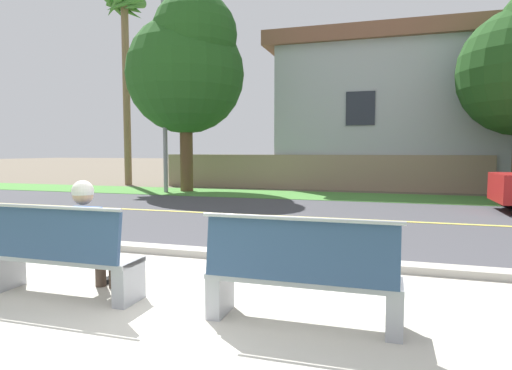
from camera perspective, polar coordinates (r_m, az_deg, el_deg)
name	(u,v)px	position (r m, az deg, el deg)	size (l,w,h in m)	color
ground_plane	(309,209)	(11.72, 7.04, -3.15)	(140.00, 140.00, 0.00)	#665B4C
sidewalk_pavement	(178,305)	(4.60, -10.22, -15.26)	(44.00, 3.60, 0.01)	beige
curb_edge	(241,256)	(6.31, -2.00, -9.26)	(44.00, 0.30, 0.11)	#ADA89E
street_asphalt	(298,217)	(10.26, 5.58, -4.21)	(52.00, 8.00, 0.01)	#424247
road_centre_line	(298,217)	(10.26, 5.58, -4.19)	(48.00, 0.14, 0.01)	#E0CC4C
far_verge_grass	(327,196)	(15.11, 9.31, -1.43)	(48.00, 2.80, 0.02)	#478438
bench_left	(60,256)	(5.05, -24.40, -8.54)	(1.72, 0.48, 1.01)	#9EA0A8
bench_right	(301,277)	(3.91, 5.93, -11.96)	(1.72, 0.48, 1.01)	#9EA0A8
seated_person_blue	(90,234)	(4.98, -20.99, -5.99)	(0.52, 0.68, 1.25)	#47382D
streetlamp	(167,77)	(16.93, -11.66, 13.75)	(0.24, 2.10, 7.57)	gray
shade_tree_far_left	(188,65)	(17.00, -8.96, 15.29)	(4.43, 4.43, 7.31)	brown
palm_tree_tall	(125,30)	(21.31, -16.85, 18.89)	(2.09, 1.98, 8.64)	brown
garden_wall	(315,172)	(17.64, 7.78, 1.69)	(13.00, 0.36, 1.40)	gray
house_across_street	(431,112)	(20.73, 22.02, 8.87)	(13.54, 6.91, 6.41)	#A3ADB2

